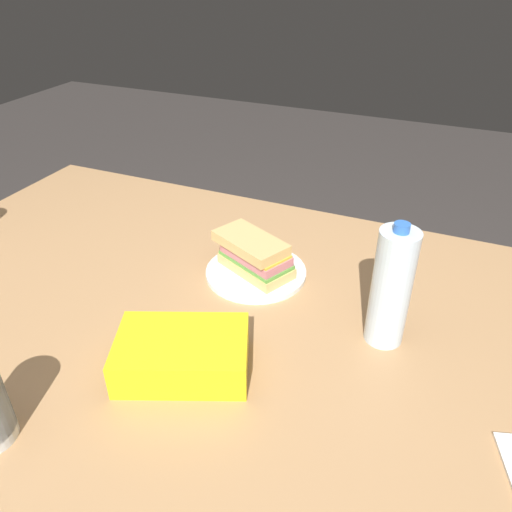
% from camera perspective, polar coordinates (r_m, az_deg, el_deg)
% --- Properties ---
extents(dining_table, '(1.73, 1.04, 0.75)m').
position_cam_1_polar(dining_table, '(1.09, -2.42, -10.08)').
color(dining_table, tan).
rests_on(dining_table, ground_plane).
extents(paper_plate, '(0.23, 0.23, 0.01)m').
position_cam_1_polar(paper_plate, '(1.15, -0.00, -1.85)').
color(paper_plate, white).
rests_on(paper_plate, dining_table).
extents(sandwich, '(0.21, 0.15, 0.08)m').
position_cam_1_polar(sandwich, '(1.13, -0.20, 0.16)').
color(sandwich, '#DBB26B').
rests_on(sandwich, paper_plate).
extents(chip_bag, '(0.27, 0.23, 0.07)m').
position_cam_1_polar(chip_bag, '(0.91, -8.36, -10.96)').
color(chip_bag, yellow).
rests_on(chip_bag, dining_table).
extents(water_bottle_spare, '(0.07, 0.07, 0.25)m').
position_cam_1_polar(water_bottle_spare, '(0.94, 15.11, -3.50)').
color(water_bottle_spare, silver).
rests_on(water_bottle_spare, dining_table).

